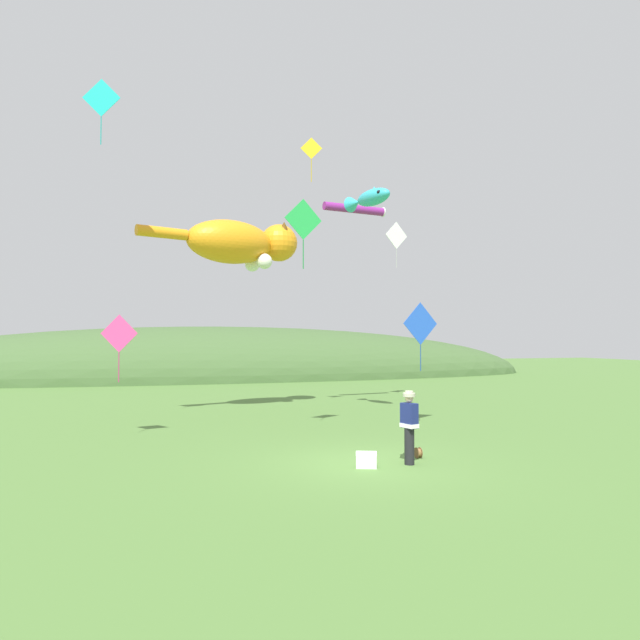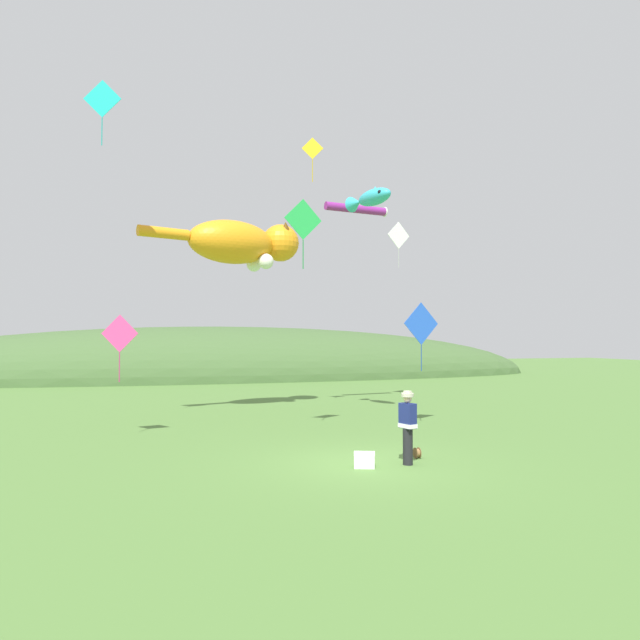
% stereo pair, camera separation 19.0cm
% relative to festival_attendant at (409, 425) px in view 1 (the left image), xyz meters
% --- Properties ---
extents(ground_plane, '(120.00, 120.00, 0.00)m').
position_rel_festival_attendant_xyz_m(ground_plane, '(-0.92, 0.38, -0.95)').
color(ground_plane, '#517A38').
extents(distant_hill_ridge, '(52.66, 11.78, 7.87)m').
position_rel_festival_attendant_xyz_m(distant_hill_ridge, '(-0.92, 31.24, -0.95)').
color(distant_hill_ridge, '#426033').
rests_on(distant_hill_ridge, ground).
extents(festival_attendant, '(0.37, 0.48, 1.77)m').
position_rel_festival_attendant_xyz_m(festival_attendant, '(0.00, 0.00, 0.00)').
color(festival_attendant, black).
rests_on(festival_attendant, ground).
extents(kite_spool, '(0.12, 0.27, 0.27)m').
position_rel_festival_attendant_xyz_m(kite_spool, '(0.54, 0.60, -0.82)').
color(kite_spool, olive).
rests_on(kite_spool, ground).
extents(picnic_cooler, '(0.57, 0.48, 0.36)m').
position_rel_festival_attendant_xyz_m(picnic_cooler, '(-1.12, 0.00, -0.77)').
color(picnic_cooler, white).
rests_on(picnic_cooler, ground).
extents(kite_giant_cat, '(6.59, 2.94, 2.06)m').
position_rel_festival_attendant_xyz_m(kite_giant_cat, '(-2.46, 10.37, 5.96)').
color(kite_giant_cat, orange).
extents(kite_fish_windsock, '(1.28, 2.39, 0.71)m').
position_rel_festival_attendant_xyz_m(kite_fish_windsock, '(1.89, 7.27, 7.38)').
color(kite_fish_windsock, '#33B2CC').
extents(kite_tube_streamer, '(2.98, 0.82, 0.44)m').
position_rel_festival_attendant_xyz_m(kite_tube_streamer, '(2.58, 10.58, 7.74)').
color(kite_tube_streamer, '#8C268C').
extents(kite_diamond_teal, '(1.17, 0.35, 2.12)m').
position_rel_festival_attendant_xyz_m(kite_diamond_teal, '(-7.55, 6.51, 9.73)').
color(kite_diamond_teal, '#19BFBF').
extents(kite_diamond_green, '(1.24, 0.24, 2.16)m').
position_rel_festival_attendant_xyz_m(kite_diamond_green, '(-1.55, 4.09, 5.72)').
color(kite_diamond_green, green).
extents(kite_diamond_pink, '(1.08, 0.41, 2.05)m').
position_rel_festival_attendant_xyz_m(kite_diamond_pink, '(-6.90, 5.64, 2.22)').
color(kite_diamond_pink, '#E53F8C').
extents(kite_diamond_gold, '(0.82, 0.24, 1.75)m').
position_rel_festival_attendant_xyz_m(kite_diamond_gold, '(-0.01, 8.54, 9.49)').
color(kite_diamond_gold, yellow).
extents(kite_diamond_blue, '(1.44, 0.33, 2.37)m').
position_rel_festival_attendant_xyz_m(kite_diamond_blue, '(2.96, 5.20, 2.59)').
color(kite_diamond_blue, blue).
extents(kite_diamond_white, '(1.26, 0.34, 2.19)m').
position_rel_festival_attendant_xyz_m(kite_diamond_white, '(5.21, 12.05, 6.96)').
color(kite_diamond_white, white).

